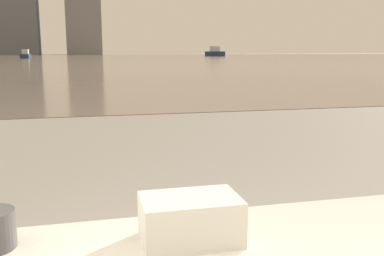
# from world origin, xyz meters

# --- Properties ---
(towel_stack) EXTENTS (0.26, 0.17, 0.12)m
(towel_stack) POSITION_xyz_m (-0.19, 0.93, 0.63)
(towel_stack) COLOR silver
(towel_stack) RESTS_ON bathtub
(harbor_water) EXTENTS (180.00, 110.00, 0.01)m
(harbor_water) POSITION_xyz_m (0.00, 62.00, 0.01)
(harbor_water) COLOR gray
(harbor_water) RESTS_ON ground_plane
(harbor_boat_1) EXTENTS (2.84, 5.23, 1.86)m
(harbor_boat_1) POSITION_xyz_m (23.85, 81.31, 0.67)
(harbor_boat_1) COLOR navy
(harbor_boat_1) RESTS_ON harbor_water
(harbor_boat_2) EXTENTS (1.14, 3.27, 1.22)m
(harbor_boat_2) POSITION_xyz_m (-8.79, 63.79, 0.44)
(harbor_boat_2) COLOR navy
(harbor_boat_2) RESTS_ON harbor_water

